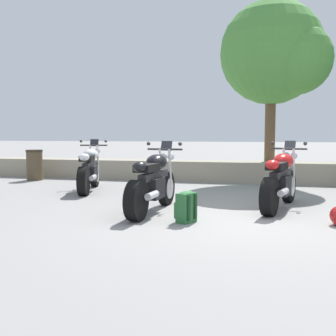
{
  "coord_description": "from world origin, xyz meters",
  "views": [
    {
      "loc": [
        0.42,
        -6.27,
        1.31
      ],
      "look_at": [
        -1.37,
        1.2,
        0.65
      ],
      "focal_mm": 42.72,
      "sensor_mm": 36.0,
      "label": 1
    }
  ],
  "objects_px": {
    "motorcycle_black_centre": "(153,183)",
    "rider_backpack": "(186,206)",
    "motorcycle_white_near_left": "(90,170)",
    "leafy_tree_far_left": "(277,54)",
    "trash_bin": "(35,165)",
    "motorcycle_red_far_right": "(281,181)"
  },
  "relations": [
    {
      "from": "leafy_tree_far_left",
      "to": "trash_bin",
      "type": "bearing_deg",
      "value": -170.39
    },
    {
      "from": "motorcycle_red_far_right",
      "to": "trash_bin",
      "type": "distance_m",
      "value": 7.19
    },
    {
      "from": "rider_backpack",
      "to": "trash_bin",
      "type": "xyz_separation_m",
      "value": [
        -5.2,
        4.35,
        0.19
      ]
    },
    {
      "from": "motorcycle_black_centre",
      "to": "trash_bin",
      "type": "distance_m",
      "value": 5.82
    },
    {
      "from": "motorcycle_red_far_right",
      "to": "leafy_tree_far_left",
      "type": "distance_m",
      "value": 4.93
    },
    {
      "from": "motorcycle_white_near_left",
      "to": "motorcycle_black_centre",
      "type": "relative_size",
      "value": 0.98
    },
    {
      "from": "motorcycle_white_near_left",
      "to": "motorcycle_black_centre",
      "type": "height_order",
      "value": "same"
    },
    {
      "from": "motorcycle_white_near_left",
      "to": "motorcycle_red_far_right",
      "type": "distance_m",
      "value": 4.36
    },
    {
      "from": "trash_bin",
      "to": "motorcycle_white_near_left",
      "type": "bearing_deg",
      "value": -33.59
    },
    {
      "from": "motorcycle_white_near_left",
      "to": "leafy_tree_far_left",
      "type": "distance_m",
      "value": 5.78
    },
    {
      "from": "motorcycle_red_far_right",
      "to": "rider_backpack",
      "type": "xyz_separation_m",
      "value": [
        -1.4,
        -1.5,
        -0.24
      ]
    },
    {
      "from": "motorcycle_red_far_right",
      "to": "rider_backpack",
      "type": "bearing_deg",
      "value": -133.17
    },
    {
      "from": "motorcycle_white_near_left",
      "to": "leafy_tree_far_left",
      "type": "relative_size",
      "value": 0.47
    },
    {
      "from": "leafy_tree_far_left",
      "to": "motorcycle_white_near_left",
      "type": "bearing_deg",
      "value": -146.9
    },
    {
      "from": "motorcycle_white_near_left",
      "to": "leafy_tree_far_left",
      "type": "height_order",
      "value": "leafy_tree_far_left"
    },
    {
      "from": "motorcycle_red_far_right",
      "to": "leafy_tree_far_left",
      "type": "relative_size",
      "value": 0.47
    },
    {
      "from": "leafy_tree_far_left",
      "to": "trash_bin",
      "type": "height_order",
      "value": "leafy_tree_far_left"
    },
    {
      "from": "motorcycle_black_centre",
      "to": "rider_backpack",
      "type": "xyz_separation_m",
      "value": [
        0.68,
        -0.67,
        -0.24
      ]
    },
    {
      "from": "trash_bin",
      "to": "rider_backpack",
      "type": "bearing_deg",
      "value": -39.91
    },
    {
      "from": "motorcycle_white_near_left",
      "to": "trash_bin",
      "type": "height_order",
      "value": "motorcycle_white_near_left"
    },
    {
      "from": "motorcycle_black_centre",
      "to": "rider_backpack",
      "type": "distance_m",
      "value": 0.99
    },
    {
      "from": "motorcycle_white_near_left",
      "to": "motorcycle_red_far_right",
      "type": "xyz_separation_m",
      "value": [
        4.18,
        -1.24,
        0.0
      ]
    }
  ]
}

